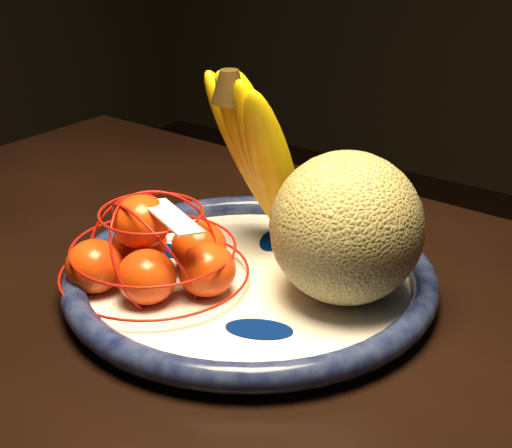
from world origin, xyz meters
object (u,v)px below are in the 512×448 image
Objects in this scene: fruit_bowl at (250,279)px; cantaloupe at (346,228)px; banana_bunch at (264,153)px; mandarin_bag at (155,254)px.

fruit_bowl is 0.12m from cantaloupe.
banana_bunch reaches higher than mandarin_bag.
cantaloupe is 0.13m from banana_bunch.
banana_bunch is at bearing 114.67° from fruit_bowl.
banana_bunch is (-0.03, 0.07, 0.11)m from fruit_bowl.
fruit_bowl is at bearing 40.04° from mandarin_bag.
cantaloupe reaches higher than mandarin_bag.
mandarin_bag is (-0.07, -0.06, 0.03)m from fruit_bowl.
fruit_bowl is at bearing -164.91° from cantaloupe.
fruit_bowl is 1.51× the size of mandarin_bag.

